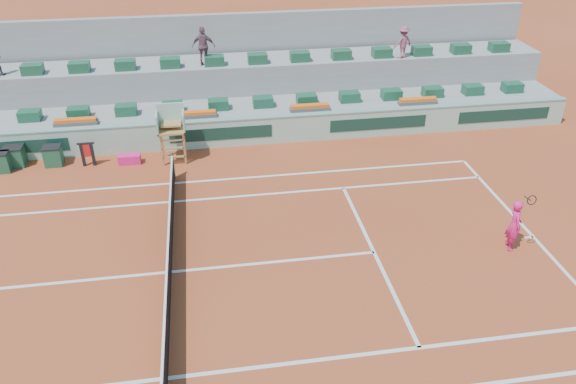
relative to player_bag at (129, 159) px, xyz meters
name	(u,v)px	position (x,y,z in m)	size (l,w,h in m)	color
ground	(171,272)	(1.83, -7.44, -0.20)	(90.00, 90.00, 0.00)	#92391C
seating_tier_lower	(175,116)	(1.83, 3.26, 0.40)	(36.00, 4.00, 1.20)	gray
seating_tier_upper	(174,90)	(1.83, 4.86, 1.10)	(36.00, 2.40, 2.60)	gray
stadium_back_wall	(173,61)	(1.83, 6.46, 2.00)	(36.00, 0.40, 4.40)	gray
player_bag	(129,159)	(0.00, 0.00, 0.00)	(0.89, 0.40, 0.40)	#EC1E78
spectator_mid	(204,46)	(3.39, 4.34, 3.29)	(1.04, 0.43, 1.77)	#734D5B
spectator_right	(403,42)	(12.73, 3.98, 3.16)	(0.98, 0.56, 1.52)	#91485A
court_lines	(171,272)	(1.83, -7.44, -0.19)	(23.89, 11.09, 0.01)	silver
tennis_net	(169,258)	(1.83, -7.44, 0.33)	(0.10, 11.97, 1.10)	black
advertising_hoarding	(175,136)	(1.86, 1.06, 0.44)	(36.00, 0.34, 1.26)	#97BEAA
umpire_chair	(171,126)	(1.83, 0.06, 1.34)	(1.10, 0.90, 2.40)	olive
seat_row_lower	(173,107)	(1.83, 2.36, 1.22)	(32.90, 0.60, 0.44)	#194D32
seat_row_upper	(170,63)	(1.83, 4.26, 2.62)	(32.90, 0.60, 0.44)	#194D32
flower_planters	(137,118)	(0.33, 1.56, 1.14)	(26.80, 0.36, 0.28)	#525252
drink_cooler_a	(53,156)	(-3.03, 0.34, 0.22)	(0.72, 0.62, 0.84)	#194B31
drink_cooler_b	(15,156)	(-4.58, 0.54, 0.22)	(0.80, 0.69, 0.84)	#194B31
drink_cooler_c	(2,162)	(-4.94, 0.08, 0.22)	(0.63, 0.55, 0.84)	#194B31
towel_rack	(87,152)	(-1.62, 0.07, 0.41)	(0.67, 0.11, 1.03)	black
tennis_player	(515,225)	(12.63, -7.86, 0.70)	(0.54, 0.92, 2.28)	#EC1E78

